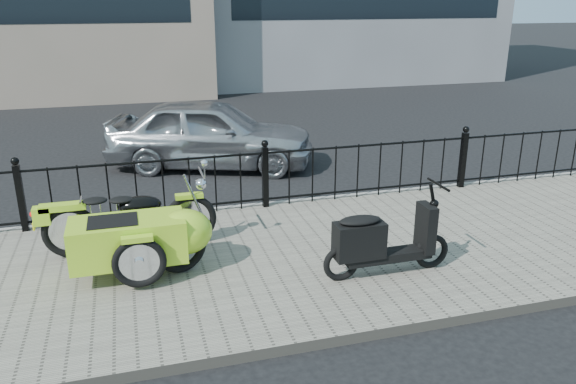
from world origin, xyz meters
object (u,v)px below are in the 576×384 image
object	(u,v)px
spare_tire	(182,246)
sedan_car	(211,133)
motorcycle_sidecar	(143,233)
scooter	(380,242)

from	to	relation	value
spare_tire	sedan_car	distance (m)	4.87
motorcycle_sidecar	sedan_car	distance (m)	4.79
spare_tire	sedan_car	bearing A→B (deg)	77.07
scooter	sedan_car	distance (m)	5.58
motorcycle_sidecar	scooter	bearing A→B (deg)	-19.12
motorcycle_sidecar	spare_tire	size ratio (longest dim) A/B	3.43
scooter	sedan_car	xyz separation A→B (m)	(-1.13, 5.46, 0.15)
motorcycle_sidecar	scooter	world-z (taller)	scooter
motorcycle_sidecar	sedan_car	world-z (taller)	sedan_car
motorcycle_sidecar	sedan_car	size ratio (longest dim) A/B	0.56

